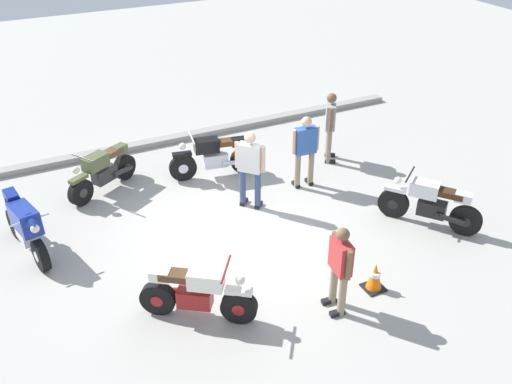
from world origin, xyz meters
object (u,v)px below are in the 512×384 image
(traffic_cone, at_px, (375,277))
(motorcycle_cream_vintage, at_px, (197,293))
(person_in_white_shirt, at_px, (250,165))
(person_in_red_shirt, at_px, (340,265))
(motorcycle_black_cruiser, at_px, (214,156))
(motorcycle_silver_cruiser, at_px, (431,204))
(motorcycle_blue_sportbike, at_px, (25,226))
(person_in_gray_shirt, at_px, (330,122))
(person_in_blue_shirt, at_px, (305,147))
(motorcycle_olive_vintage, at_px, (103,172))

(traffic_cone, bearing_deg, motorcycle_cream_vintage, 167.06)
(person_in_white_shirt, height_order, person_in_red_shirt, person_in_white_shirt)
(traffic_cone, bearing_deg, motorcycle_black_cruiser, 100.70)
(motorcycle_silver_cruiser, relative_size, traffic_cone, 3.28)
(motorcycle_blue_sportbike, height_order, person_in_gray_shirt, person_in_gray_shirt)
(motorcycle_silver_cruiser, height_order, person_in_red_shirt, person_in_red_shirt)
(motorcycle_silver_cruiser, height_order, person_in_blue_shirt, person_in_blue_shirt)
(motorcycle_black_cruiser, xyz_separation_m, person_in_gray_shirt, (2.86, -0.46, 0.48))
(motorcycle_blue_sportbike, relative_size, traffic_cone, 3.68)
(motorcycle_cream_vintage, relative_size, person_in_red_shirt, 1.05)
(motorcycle_cream_vintage, relative_size, traffic_cone, 3.19)
(motorcycle_silver_cruiser, bearing_deg, motorcycle_cream_vintage, 57.69)
(person_in_blue_shirt, distance_m, person_in_gray_shirt, 1.49)
(motorcycle_black_cruiser, distance_m, person_in_gray_shirt, 2.93)
(motorcycle_blue_sportbike, xyz_separation_m, person_in_gray_shirt, (7.16, 0.76, 0.41))
(motorcycle_black_cruiser, height_order, motorcycle_cream_vintage, motorcycle_black_cruiser)
(motorcycle_silver_cruiser, bearing_deg, person_in_blue_shirt, -7.04)
(motorcycle_blue_sportbike, xyz_separation_m, traffic_cone, (5.25, -3.78, -0.33))
(person_in_blue_shirt, relative_size, traffic_cone, 3.23)
(person_in_white_shirt, xyz_separation_m, person_in_gray_shirt, (2.68, 1.13, -0.01))
(person_in_red_shirt, bearing_deg, person_in_white_shirt, -84.92)
(motorcycle_black_cruiser, distance_m, motorcycle_cream_vintage, 4.78)
(traffic_cone, bearing_deg, motorcycle_silver_cruiser, 27.74)
(motorcycle_silver_cruiser, height_order, person_in_gray_shirt, person_in_gray_shirt)
(motorcycle_black_cruiser, relative_size, person_in_white_shirt, 1.18)
(person_in_blue_shirt, height_order, person_in_red_shirt, person_in_blue_shirt)
(motorcycle_black_cruiser, bearing_deg, person_in_red_shirt, 101.33)
(motorcycle_cream_vintage, relative_size, person_in_white_shirt, 0.96)
(motorcycle_black_cruiser, height_order, person_in_blue_shirt, person_in_blue_shirt)
(person_in_red_shirt, bearing_deg, motorcycle_cream_vintage, -14.50)
(motorcycle_olive_vintage, distance_m, motorcycle_blue_sportbike, 2.48)
(motorcycle_blue_sportbike, bearing_deg, motorcycle_black_cruiser, 94.44)
(motorcycle_silver_cruiser, distance_m, motorcycle_cream_vintage, 5.21)
(motorcycle_black_cruiser, relative_size, motorcycle_silver_cruiser, 1.20)
(motorcycle_black_cruiser, bearing_deg, motorcycle_blue_sportbike, 26.26)
(person_in_white_shirt, bearing_deg, motorcycle_olive_vintage, 99.53)
(motorcycle_cream_vintage, height_order, person_in_white_shirt, person_in_white_shirt)
(person_in_red_shirt, bearing_deg, motorcycle_silver_cruiser, -150.55)
(person_in_white_shirt, height_order, traffic_cone, person_in_white_shirt)
(motorcycle_silver_cruiser, height_order, motorcycle_cream_vintage, motorcycle_silver_cruiser)
(motorcycle_cream_vintage, xyz_separation_m, person_in_white_shirt, (2.25, 2.71, 0.53))
(person_in_blue_shirt, bearing_deg, traffic_cone, 172.92)
(motorcycle_silver_cruiser, bearing_deg, motorcycle_olive_vintage, 15.20)
(person_in_white_shirt, distance_m, traffic_cone, 3.57)
(person_in_red_shirt, bearing_deg, motorcycle_black_cruiser, -82.52)
(person_in_blue_shirt, distance_m, person_in_white_shirt, 1.50)
(person_in_blue_shirt, xyz_separation_m, person_in_white_shirt, (-1.48, -0.26, 0.03))
(person_in_blue_shirt, height_order, traffic_cone, person_in_blue_shirt)
(person_in_gray_shirt, bearing_deg, person_in_red_shirt, -89.48)
(person_in_gray_shirt, xyz_separation_m, traffic_cone, (-1.91, -4.54, -0.74))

